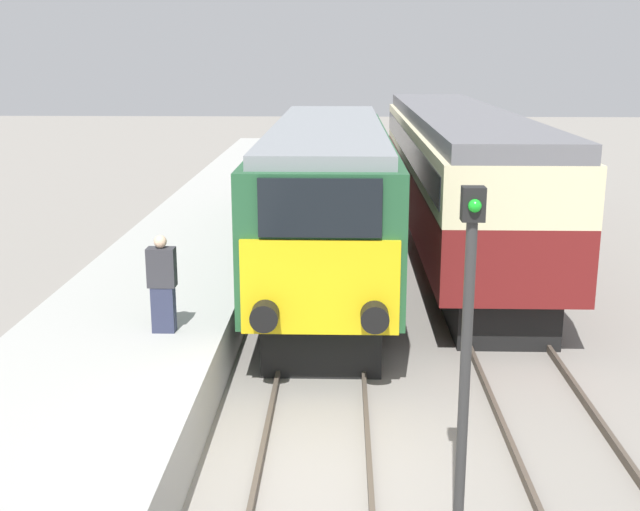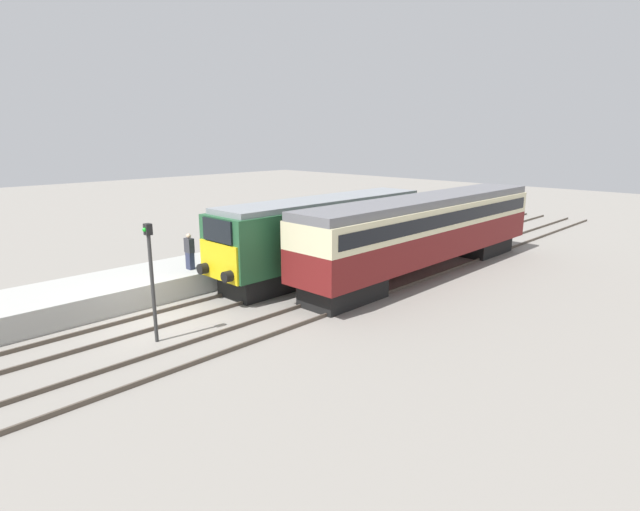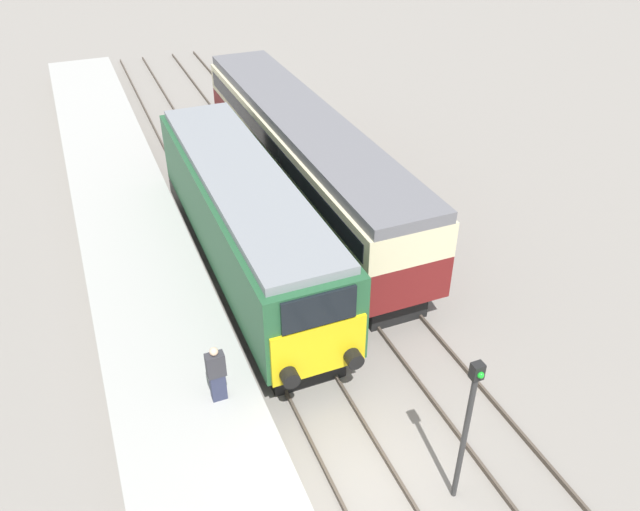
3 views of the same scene
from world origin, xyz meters
The scene contains 8 objects.
ground_plane centered at (0.00, 0.00, 0.00)m, with size 120.00×120.00×0.00m, color gray.
platform_left centered at (-3.30, 8.00, 0.47)m, with size 3.50×50.00×0.94m.
rails_near_track centered at (0.00, 5.00, 0.07)m, with size 1.51×60.00×0.14m.
rails_far_track centered at (3.40, 5.00, 0.07)m, with size 1.50×60.00×0.14m.
locomotive centered at (0.00, 8.95, 2.08)m, with size 2.70×12.76×3.76m.
passenger_carriage centered at (3.40, 12.56, 2.31)m, with size 2.75×16.56×3.82m.
person_on_platform centered at (-2.51, 2.99, 1.72)m, with size 0.44×0.26×1.59m.
signal_post centered at (1.70, -0.94, 2.35)m, with size 0.24×0.28×3.96m.
Camera 3 is at (-4.32, -7.69, 12.16)m, focal length 35.00 mm.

